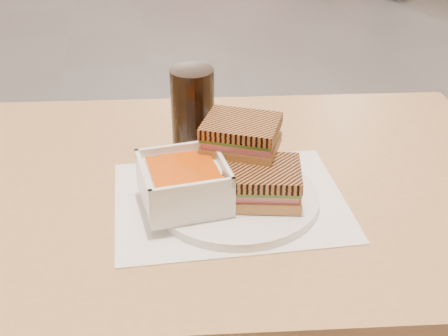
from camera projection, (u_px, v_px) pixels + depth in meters
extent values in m
cube|color=tan|center=(170.00, 190.00, 1.04)|extent=(1.27, 0.82, 0.03)
cylinder|color=tan|center=(400.00, 245.00, 1.51)|extent=(0.06, 0.06, 0.72)
cube|color=white|center=(230.00, 201.00, 0.98)|extent=(0.37, 0.29, 0.00)
cylinder|color=white|center=(236.00, 198.00, 0.97)|extent=(0.26, 0.26, 0.01)
cube|color=white|center=(184.00, 187.00, 0.94)|extent=(0.14, 0.14, 0.05)
cube|color=#CE4F0D|center=(183.00, 170.00, 0.92)|extent=(0.11, 0.11, 0.01)
cube|color=white|center=(222.00, 162.00, 0.93)|extent=(0.02, 0.13, 0.01)
cube|color=white|center=(143.00, 173.00, 0.90)|extent=(0.02, 0.13, 0.01)
cube|color=white|center=(175.00, 149.00, 0.97)|extent=(0.13, 0.02, 0.01)
cube|color=white|center=(192.00, 188.00, 0.87)|extent=(0.13, 0.02, 0.01)
cube|color=#BD8C46|center=(261.00, 192.00, 0.96)|extent=(0.14, 0.12, 0.02)
cube|color=#DC6E83|center=(261.00, 184.00, 0.95)|extent=(0.13, 0.11, 0.01)
cube|color=#386B23|center=(261.00, 179.00, 0.94)|extent=(0.14, 0.12, 0.01)
cube|color=brown|center=(262.00, 172.00, 0.94)|extent=(0.14, 0.12, 0.02)
cube|color=#BD8C46|center=(241.00, 145.00, 0.99)|extent=(0.15, 0.14, 0.02)
cube|color=#DC6E83|center=(241.00, 137.00, 0.98)|extent=(0.14, 0.13, 0.01)
cube|color=#386B23|center=(241.00, 132.00, 0.97)|extent=(0.14, 0.13, 0.01)
cube|color=brown|center=(241.00, 126.00, 0.97)|extent=(0.15, 0.14, 0.02)
cylinder|color=black|center=(193.00, 113.00, 1.07)|extent=(0.08, 0.08, 0.16)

